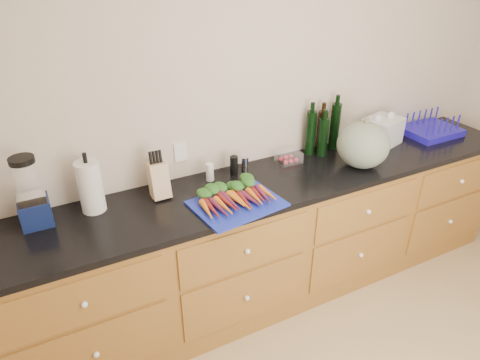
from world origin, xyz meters
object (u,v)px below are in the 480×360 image
squash (363,145)px  dish_rack (431,129)px  blender_appliance (31,196)px  knife_block (159,180)px  paper_towel (90,187)px  cutting_board (237,204)px  tomato_box (289,157)px  carrots (234,197)px

squash → dish_rack: (0.87, 0.18, -0.11)m
blender_appliance → knife_block: (0.67, -0.02, -0.07)m
squash → knife_block: (-1.33, 0.24, -0.05)m
squash → knife_block: bearing=169.7°
paper_towel → cutting_board: bearing=-23.4°
dish_rack → cutting_board: bearing=-172.5°
squash → blender_appliance: 2.02m
tomato_box → knife_block: bearing=-178.1°
cutting_board → dish_rack: 1.85m
squash → paper_towel: 1.73m
carrots → squash: size_ratio=1.21×
knife_block → carrots: bearing=-36.5°
cutting_board → carrots: 0.04m
carrots → squash: (0.97, 0.03, 0.12)m
cutting_board → tomato_box: size_ratio=3.15×
cutting_board → tomato_box: bearing=30.3°
blender_appliance → tomato_box: 1.61m
blender_appliance → paper_towel: 0.30m
knife_block → tomato_box: (0.93, 0.03, -0.07)m
tomato_box → dish_rack: dish_rack is taller
carrots → squash: bearing=1.6°
blender_appliance → tomato_box: bearing=0.4°
carrots → dish_rack: dish_rack is taller
carrots → blender_appliance: 1.08m
dish_rack → carrots: bearing=-173.5°
carrots → blender_appliance: (-1.03, 0.29, 0.14)m
squash → tomato_box: 0.50m
blender_appliance → paper_towel: blender_appliance is taller
carrots → dish_rack: (1.83, 0.21, 0.00)m
carrots → blender_appliance: blender_appliance is taller
dish_rack → paper_towel: bearing=178.2°
squash → cutting_board: bearing=-176.5°
carrots → tomato_box: 0.64m
cutting_board → paper_towel: 0.82m
tomato_box → dish_rack: (1.27, -0.09, 0.00)m
squash → dish_rack: 0.89m
blender_appliance → knife_block: size_ratio=1.86×
cutting_board → knife_block: (-0.36, 0.30, 0.10)m
squash → knife_block: 1.35m
cutting_board → blender_appliance: bearing=162.9°
cutting_board → squash: squash is taller
blender_appliance → squash: bearing=-7.4°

